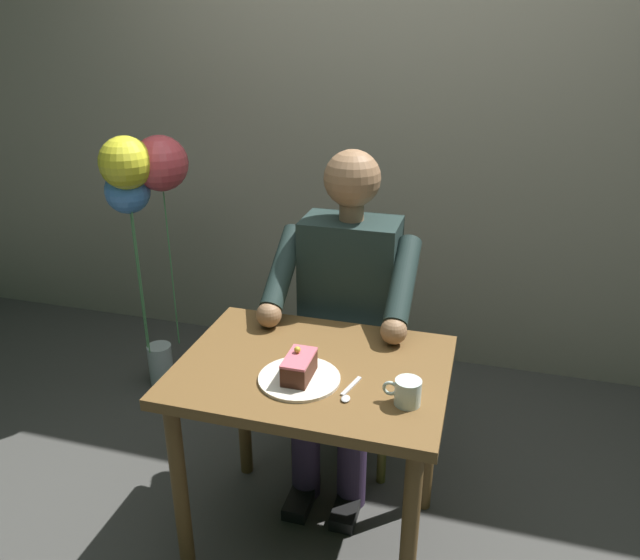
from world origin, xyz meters
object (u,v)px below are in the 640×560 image
dining_table (313,395)px  coffee_cup (407,391)px  dessert_spoon (348,393)px  cake_slice (299,367)px  chair (354,335)px  seated_person (345,316)px  balloon_display (143,188)px

dining_table → coffee_cup: 0.37m
dessert_spoon → cake_slice: bearing=-11.6°
cake_slice → chair: bearing=-91.2°
dining_table → seated_person: bearing=-90.0°
dining_table → chair: (0.00, -0.60, -0.09)m
seated_person → cake_slice: 0.53m
cake_slice → balloon_display: size_ratio=0.11×
cake_slice → coffee_cup: (-0.33, 0.03, -0.01)m
seated_person → dessert_spoon: size_ratio=9.05×
dessert_spoon → balloon_display: balloon_display is taller
dining_table → coffee_cup: bearing=158.4°
seated_person → dessert_spoon: bearing=104.7°
seated_person → coffee_cup: seated_person is taller
balloon_display → chair: bearing=172.4°
chair → coffee_cup: size_ratio=8.24×
cake_slice → coffee_cup: 0.33m
dining_table → cake_slice: bearing=80.9°
dessert_spoon → dining_table: bearing=-40.5°
coffee_cup → balloon_display: balloon_display is taller
dining_table → chair: size_ratio=0.93×
chair → balloon_display: bearing=-7.6°
chair → dessert_spoon: size_ratio=6.39×
cake_slice → coffee_cup: size_ratio=1.24×
cake_slice → dessert_spoon: (-0.16, 0.03, -0.04)m
cake_slice → coffee_cup: cake_slice is taller
cake_slice → dessert_spoon: cake_slice is taller
coffee_cup → seated_person: bearing=-60.4°
cake_slice → dessert_spoon: 0.17m
chair → balloon_display: balloon_display is taller
dessert_spoon → balloon_display: size_ratio=0.11×
dining_table → seated_person: size_ratio=0.65×
cake_slice → balloon_display: (0.98, -0.82, 0.27)m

